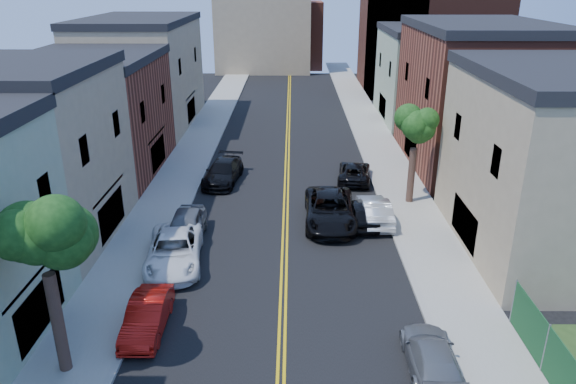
{
  "coord_description": "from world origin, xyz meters",
  "views": [
    {
      "loc": [
        0.39,
        -1.91,
        13.52
      ],
      "look_at": [
        0.16,
        26.86,
        2.0
      ],
      "focal_mm": 33.61,
      "sensor_mm": 36.0,
      "label": 1
    }
  ],
  "objects_px": {
    "black_car_right": "(362,213)",
    "red_sedan": "(147,316)",
    "black_suv_lane": "(330,210)",
    "silver_car_right": "(374,210)",
    "white_pickup": "(174,250)",
    "dark_car_right_far": "(354,172)",
    "grey_car_left": "(186,227)",
    "black_car_left": "(223,172)",
    "grey_car_right": "(432,357)"
  },
  "relations": [
    {
      "from": "red_sedan",
      "to": "white_pickup",
      "type": "bearing_deg",
      "value": 89.41
    },
    {
      "from": "red_sedan",
      "to": "black_car_left",
      "type": "distance_m",
      "value": 17.25
    },
    {
      "from": "white_pickup",
      "to": "dark_car_right_far",
      "type": "xyz_separation_m",
      "value": [
        10.3,
        12.13,
        -0.14
      ]
    },
    {
      "from": "grey_car_right",
      "to": "dark_car_right_far",
      "type": "relative_size",
      "value": 0.94
    },
    {
      "from": "black_car_left",
      "to": "black_suv_lane",
      "type": "bearing_deg",
      "value": -36.94
    },
    {
      "from": "silver_car_right",
      "to": "black_suv_lane",
      "type": "distance_m",
      "value": 2.64
    },
    {
      "from": "black_car_right",
      "to": "black_suv_lane",
      "type": "xyz_separation_m",
      "value": [
        -1.85,
        0.13,
        0.17
      ]
    },
    {
      "from": "grey_car_left",
      "to": "grey_car_right",
      "type": "relative_size",
      "value": 1.09
    },
    {
      "from": "black_car_right",
      "to": "grey_car_left",
      "type": "bearing_deg",
      "value": 8.79
    },
    {
      "from": "silver_car_right",
      "to": "red_sedan",
      "type": "bearing_deg",
      "value": 42.18
    },
    {
      "from": "white_pickup",
      "to": "black_suv_lane",
      "type": "xyz_separation_m",
      "value": [
        8.11,
        4.98,
        0.08
      ]
    },
    {
      "from": "black_suv_lane",
      "to": "dark_car_right_far",
      "type": "bearing_deg",
      "value": 73.79
    },
    {
      "from": "white_pickup",
      "to": "silver_car_right",
      "type": "distance_m",
      "value": 11.91
    },
    {
      "from": "grey_car_left",
      "to": "black_car_right",
      "type": "xyz_separation_m",
      "value": [
        9.87,
        2.19,
        -0.12
      ]
    },
    {
      "from": "white_pickup",
      "to": "silver_car_right",
      "type": "relative_size",
      "value": 1.25
    },
    {
      "from": "grey_car_right",
      "to": "dark_car_right_far",
      "type": "xyz_separation_m",
      "value": [
        -0.7,
        19.96,
        0.01
      ]
    },
    {
      "from": "white_pickup",
      "to": "grey_car_left",
      "type": "xyz_separation_m",
      "value": [
        0.09,
        2.66,
        0.03
      ]
    },
    {
      "from": "dark_car_right_far",
      "to": "black_suv_lane",
      "type": "xyz_separation_m",
      "value": [
        -2.19,
        -7.15,
        0.22
      ]
    },
    {
      "from": "grey_car_left",
      "to": "black_car_right",
      "type": "bearing_deg",
      "value": 11.65
    },
    {
      "from": "red_sedan",
      "to": "white_pickup",
      "type": "xyz_separation_m",
      "value": [
        0.0,
        5.43,
        0.11
      ]
    },
    {
      "from": "black_suv_lane",
      "to": "red_sedan",
      "type": "bearing_deg",
      "value": -127.12
    },
    {
      "from": "red_sedan",
      "to": "silver_car_right",
      "type": "bearing_deg",
      "value": 43.96
    },
    {
      "from": "white_pickup",
      "to": "black_suv_lane",
      "type": "bearing_deg",
      "value": 24.86
    },
    {
      "from": "black_car_left",
      "to": "silver_car_right",
      "type": "relative_size",
      "value": 1.16
    },
    {
      "from": "black_car_right",
      "to": "silver_car_right",
      "type": "height_order",
      "value": "silver_car_right"
    },
    {
      "from": "red_sedan",
      "to": "black_car_left",
      "type": "relative_size",
      "value": 0.78
    },
    {
      "from": "grey_car_right",
      "to": "white_pickup",
      "type": "bearing_deg",
      "value": -33.88
    },
    {
      "from": "silver_car_right",
      "to": "black_car_left",
      "type": "bearing_deg",
      "value": -36.77
    },
    {
      "from": "white_pickup",
      "to": "grey_car_right",
      "type": "relative_size",
      "value": 1.29
    },
    {
      "from": "grey_car_right",
      "to": "black_suv_lane",
      "type": "relative_size",
      "value": 0.71
    },
    {
      "from": "white_pickup",
      "to": "silver_car_right",
      "type": "xyz_separation_m",
      "value": [
        10.74,
        5.14,
        -0.04
      ]
    },
    {
      "from": "red_sedan",
      "to": "black_suv_lane",
      "type": "relative_size",
      "value": 0.66
    },
    {
      "from": "silver_car_right",
      "to": "black_car_right",
      "type": "bearing_deg",
      "value": 18.29
    },
    {
      "from": "black_car_left",
      "to": "dark_car_right_far",
      "type": "distance_m",
      "value": 9.26
    },
    {
      "from": "black_car_left",
      "to": "black_suv_lane",
      "type": "xyz_separation_m",
      "value": [
        7.07,
        -6.8,
        0.1
      ]
    },
    {
      "from": "red_sedan",
      "to": "grey_car_left",
      "type": "height_order",
      "value": "grey_car_left"
    },
    {
      "from": "grey_car_left",
      "to": "black_car_right",
      "type": "relative_size",
      "value": 1.16
    },
    {
      "from": "black_car_right",
      "to": "dark_car_right_far",
      "type": "height_order",
      "value": "black_car_right"
    },
    {
      "from": "black_car_left",
      "to": "dark_car_right_far",
      "type": "height_order",
      "value": "black_car_left"
    },
    {
      "from": "red_sedan",
      "to": "silver_car_right",
      "type": "distance_m",
      "value": 15.07
    },
    {
      "from": "white_pickup",
      "to": "dark_car_right_far",
      "type": "relative_size",
      "value": 1.21
    },
    {
      "from": "red_sedan",
      "to": "black_suv_lane",
      "type": "bearing_deg",
      "value": 51.49
    },
    {
      "from": "white_pickup",
      "to": "dark_car_right_far",
      "type": "height_order",
      "value": "white_pickup"
    },
    {
      "from": "white_pickup",
      "to": "black_car_right",
      "type": "xyz_separation_m",
      "value": [
        9.96,
        4.85,
        -0.09
      ]
    },
    {
      "from": "black_car_left",
      "to": "silver_car_right",
      "type": "xyz_separation_m",
      "value": [
        9.7,
        -6.64,
        -0.02
      ]
    },
    {
      "from": "black_car_right",
      "to": "black_suv_lane",
      "type": "bearing_deg",
      "value": -7.88
    },
    {
      "from": "silver_car_right",
      "to": "dark_car_right_far",
      "type": "relative_size",
      "value": 0.97
    },
    {
      "from": "grey_car_right",
      "to": "silver_car_right",
      "type": "bearing_deg",
      "value": -87.29
    },
    {
      "from": "red_sedan",
      "to": "grey_car_left",
      "type": "xyz_separation_m",
      "value": [
        0.09,
        8.09,
        0.14
      ]
    },
    {
      "from": "black_car_right",
      "to": "red_sedan",
      "type": "bearing_deg",
      "value": 42.18
    }
  ]
}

